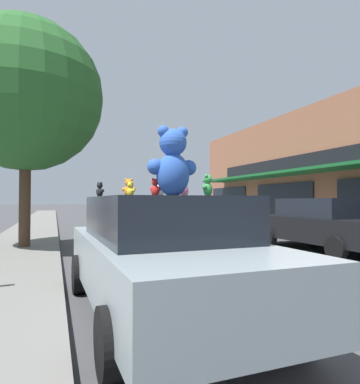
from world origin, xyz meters
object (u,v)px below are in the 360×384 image
at_px(teddy_bear_orange, 129,188).
at_px(teddy_bear_yellow, 130,190).
at_px(teddy_bear_green, 208,186).
at_px(street_tree, 26,96).
at_px(teddy_bear_black, 100,190).
at_px(teddy_bear_pink, 184,187).
at_px(plush_art_car, 160,252).
at_px(teddy_bear_white, 160,186).
at_px(teddy_bear_red, 155,188).
at_px(teddy_bear_giant, 173,163).
at_px(parked_car_far_center, 323,224).

height_order(teddy_bear_orange, teddy_bear_yellow, teddy_bear_orange).
xyz_separation_m(teddy_bear_green, street_tree, (-2.73, 7.25, 3.00)).
distance_m(teddy_bear_black, teddy_bear_yellow, 0.49).
height_order(teddy_bear_pink, street_tree, street_tree).
xyz_separation_m(plush_art_car, teddy_bear_white, (0.21, 0.74, 0.93)).
xyz_separation_m(teddy_bear_red, teddy_bear_black, (-0.62, 1.00, -0.01)).
relative_size(teddy_bear_pink, teddy_bear_white, 0.96).
xyz_separation_m(teddy_bear_giant, parked_car_far_center, (6.16, 3.91, -1.23)).
bearing_deg(teddy_bear_orange, teddy_bear_pink, 168.18).
distance_m(teddy_bear_red, teddy_bear_yellow, 1.01).
bearing_deg(teddy_bear_green, teddy_bear_black, -85.64).
distance_m(teddy_bear_red, teddy_bear_green, 0.72).
height_order(teddy_bear_pink, teddy_bear_orange, teddy_bear_pink).
bearing_deg(teddy_bear_yellow, street_tree, -7.35).
bearing_deg(street_tree, teddy_bear_orange, -70.34).
bearing_deg(teddy_bear_black, teddy_bear_orange, -98.59).
bearing_deg(teddy_bear_giant, street_tree, -69.71).
bearing_deg(plush_art_car, teddy_bear_black, 124.30).
xyz_separation_m(teddy_bear_black, teddy_bear_orange, (0.50, 0.22, 0.04)).
bearing_deg(teddy_bear_white, teddy_bear_black, -68.83).
bearing_deg(parked_car_far_center, teddy_bear_giant, -147.64).
distance_m(teddy_bear_orange, teddy_bear_yellow, 0.22).
height_order(teddy_bear_giant, teddy_bear_black, teddy_bear_giant).
height_order(teddy_bear_orange, teddy_bear_white, teddy_bear_white).
xyz_separation_m(plush_art_car, teddy_bear_red, (-0.08, -0.03, 0.88)).
xyz_separation_m(parked_car_far_center, street_tree, (-8.51, 3.04, 3.90)).
height_order(teddy_bear_black, parked_car_far_center, teddy_bear_black).
xyz_separation_m(plush_art_car, parked_car_far_center, (6.30, 3.79, -0.01)).
height_order(plush_art_car, teddy_bear_red, teddy_bear_red).
distance_m(teddy_bear_giant, teddy_bear_red, 0.41).
xyz_separation_m(teddy_bear_giant, teddy_bear_green, (0.38, -0.30, -0.32)).
distance_m(teddy_bear_black, parked_car_far_center, 7.60).
xyz_separation_m(teddy_bear_orange, teddy_bear_yellow, (-0.02, -0.22, -0.03)).
xyz_separation_m(teddy_bear_red, parked_car_far_center, (6.38, 3.82, -0.89)).
xyz_separation_m(teddy_bear_black, parked_car_far_center, (7.00, 2.82, -0.88)).
bearing_deg(teddy_bear_white, teddy_bear_orange, -102.65).
distance_m(teddy_bear_red, teddy_bear_white, 0.83).
height_order(teddy_bear_orange, parked_car_far_center, teddy_bear_orange).
height_order(plush_art_car, street_tree, street_tree).
height_order(plush_art_car, teddy_bear_green, teddy_bear_green).
bearing_deg(teddy_bear_white, teddy_bear_giant, 30.74).
bearing_deg(teddy_bear_orange, teddy_bear_white, 154.08).
xyz_separation_m(teddy_bear_giant, teddy_bear_red, (-0.22, 0.09, -0.34)).
height_order(teddy_bear_black, teddy_bear_orange, teddy_bear_orange).
xyz_separation_m(teddy_bear_red, teddy_bear_orange, (-0.11, 1.22, 0.03)).
relative_size(teddy_bear_orange, teddy_bear_yellow, 1.25).
relative_size(teddy_bear_red, street_tree, 0.04).
bearing_deg(teddy_bear_black, plush_art_car, -176.55).
xyz_separation_m(teddy_bear_yellow, parked_car_far_center, (6.51, 2.81, -0.89)).
xyz_separation_m(teddy_bear_black, teddy_bear_yellow, (0.49, 0.00, 0.01)).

